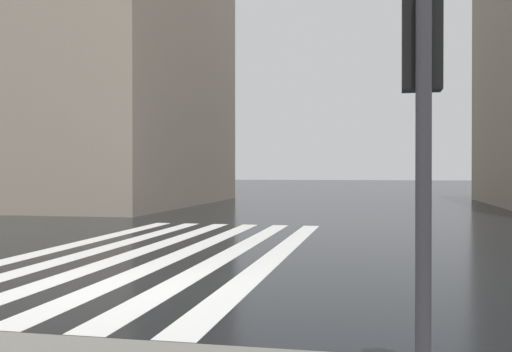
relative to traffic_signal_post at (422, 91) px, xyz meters
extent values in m
plane|color=black|center=(3.50, 4.06, -2.38)|extent=(220.00, 220.00, 0.00)
cube|color=silver|center=(7.50, 2.39, -2.37)|extent=(13.00, 0.50, 0.01)
cube|color=silver|center=(7.50, 3.39, -2.37)|extent=(13.00, 0.50, 0.01)
cube|color=silver|center=(7.50, 4.39, -2.37)|extent=(13.00, 0.50, 0.01)
cube|color=silver|center=(7.50, 5.39, -2.37)|extent=(13.00, 0.50, 0.01)
cube|color=silver|center=(7.50, 6.39, -2.37)|extent=(13.00, 0.50, 0.01)
cube|color=silver|center=(7.50, 7.39, -2.37)|extent=(13.00, 0.50, 0.01)
cylinder|color=#333338|center=(-0.13, 0.00, -0.69)|extent=(0.12, 0.12, 3.08)
cube|color=black|center=(0.05, 0.00, 0.43)|extent=(0.22, 0.30, 0.85)
sphere|color=red|center=(0.17, 0.00, 0.71)|extent=(0.17, 0.17, 0.17)
sphere|color=orange|center=(0.17, 0.00, 0.43)|extent=(0.17, 0.17, 0.17)
sphere|color=green|center=(0.17, 0.00, 0.15)|extent=(0.17, 0.17, 0.17)
camera|label=1|loc=(-4.70, 0.34, -0.62)|focal=41.07mm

